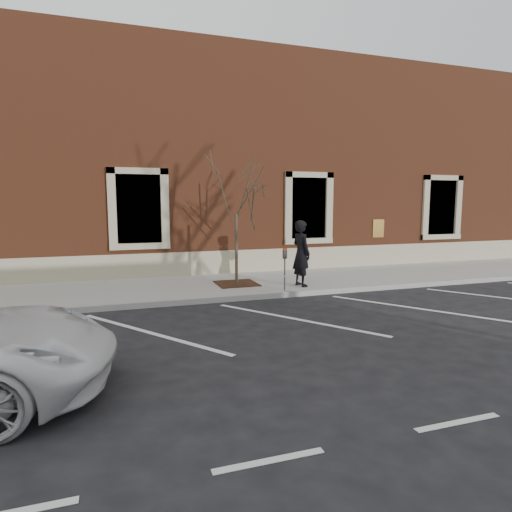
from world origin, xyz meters
name	(u,v)px	position (x,y,z in m)	size (l,w,h in m)	color
ground	(263,298)	(0.00, 0.00, 0.00)	(120.00, 120.00, 0.00)	#28282B
sidewalk_near	(244,284)	(0.00, 1.75, 0.07)	(40.00, 3.50, 0.15)	#A5A49B
curb_near	(264,296)	(0.00, -0.05, 0.07)	(40.00, 0.12, 0.15)	#9E9E99
parking_stripes	(295,319)	(0.00, -2.20, 0.00)	(28.00, 4.40, 0.01)	silver
building_civic	(204,170)	(0.00, 7.74, 4.00)	(40.00, 8.62, 8.00)	brown
man	(301,253)	(1.40, 0.60, 1.12)	(0.71, 0.47, 1.95)	black
parking_meter	(285,261)	(0.70, 0.16, 0.98)	(0.11, 0.08, 1.19)	#595B60
tree_grate	(237,283)	(-0.32, 1.49, 0.17)	(1.20, 1.20, 0.03)	#442A15
sapling	(236,194)	(-0.32, 1.49, 2.86)	(2.32, 2.32, 3.87)	brown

